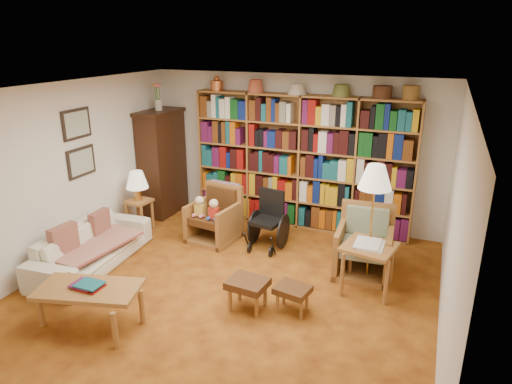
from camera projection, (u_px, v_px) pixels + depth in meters
The scene contains 23 objects.
floor at pixel (230, 288), 5.85m from camera, with size 5.00×5.00×0.00m, color #A9611A.
ceiling at pixel (225, 90), 5.03m from camera, with size 5.00×5.00×0.00m, color white.
wall_back at pixel (292, 150), 7.63m from camera, with size 5.00×5.00×0.00m, color silver.
wall_front at pixel (76, 305), 3.25m from camera, with size 5.00×5.00×0.00m, color silver.
wall_left at pixel (66, 174), 6.34m from camera, with size 5.00×5.00×0.00m, color silver.
wall_right at pixel (454, 228), 4.54m from camera, with size 5.00×5.00×0.00m, color silver.
bookshelf at pixel (301, 159), 7.43m from camera, with size 3.60×0.30×2.42m.
curio_cabinet at pixel (162, 161), 8.09m from camera, with size 0.50×0.95×2.40m.
framed_pictures at pixel (79, 143), 6.47m from camera, with size 0.03×0.52×0.97m.
sofa at pixel (92, 247), 6.36m from camera, with size 0.76×1.95×0.57m, color beige.
sofa_throw at pixel (95, 246), 6.33m from camera, with size 0.68×1.26×0.04m, color beige.
cushion_left at pixel (100, 225), 6.65m from camera, with size 0.11×0.35×0.35m, color maroon.
cushion_right at pixel (64, 244), 6.04m from camera, with size 0.13×0.40×0.40m, color maroon.
side_table_lamp at pixel (139, 209), 7.45m from camera, with size 0.39×0.39×0.54m.
table_lamp at pixel (137, 181), 7.30m from camera, with size 0.36×0.36×0.49m.
armchair_leather at pixel (216, 217), 7.20m from camera, with size 0.77×0.81×0.87m.
armchair_sage at pixel (365, 247), 6.20m from camera, with size 0.78×0.80×0.91m.
wheelchair at pixel (269, 221), 6.93m from camera, with size 0.50×0.70×0.87m.
floor_lamp at pixel (375, 182), 5.62m from camera, with size 0.42×0.42×1.58m.
side_table_papers at pixel (369, 252), 5.64m from camera, with size 0.70×0.70×0.65m.
footstool_a at pixel (248, 285), 5.32m from camera, with size 0.48×0.42×0.38m.
footstool_b at pixel (293, 291), 5.28m from camera, with size 0.43×0.39×0.32m.
coffee_table at pixel (89, 292), 4.99m from camera, with size 1.21×0.82×0.53m.
Camera 1 is at (2.26, -4.62, 3.07)m, focal length 32.00 mm.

